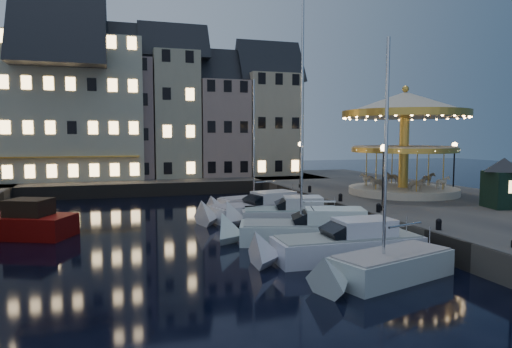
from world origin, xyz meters
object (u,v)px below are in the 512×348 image
object	(u,v)px
motorboat_b	(340,247)
streetlamp_b	(383,167)
bollard_b	(378,207)
motorboat_d	(285,216)
bollard_c	(340,197)
bollard_d	(310,189)
streetlamp_d	(454,159)
motorboat_c	(309,231)
red_fishing_boat	(9,225)
motorboat_f	(255,204)
ticket_kiosk	(504,174)
motorboat_a	(383,269)
motorboat_e	(258,211)
bollard_a	(439,224)
carousel	(405,123)
streetlamp_c	(300,158)

from	to	relation	value
motorboat_b	streetlamp_b	bearing A→B (deg)	43.08
bollard_b	motorboat_d	size ratio (longest dim) A/B	0.07
bollard_c	bollard_d	xyz separation A→B (m)	(0.00, 5.50, 0.00)
bollard_d	streetlamp_d	bearing A→B (deg)	-14.15
bollard_c	motorboat_c	size ratio (longest dim) A/B	0.04
streetlamp_b	bollard_c	bearing A→B (deg)	97.59
red_fishing_boat	motorboat_f	bearing A→B (deg)	16.22
streetlamp_d	bollard_d	xyz separation A→B (m)	(-11.90, 3.00, -2.41)
motorboat_d	ticket_kiosk	size ratio (longest dim) A/B	2.06
bollard_d	motorboat_c	bearing A→B (deg)	-113.70
motorboat_a	motorboat_e	bearing A→B (deg)	92.86
bollard_a	motorboat_c	distance (m)	6.77
bollard_a	motorboat_a	size ratio (longest dim) A/B	0.05
carousel	bollard_d	bearing A→B (deg)	154.87
motorboat_f	red_fishing_boat	size ratio (longest dim) A/B	1.29
carousel	motorboat_c	bearing A→B (deg)	-144.63
motorboat_d	ticket_kiosk	bearing A→B (deg)	-19.50
bollard_a	bollard_b	bearing A→B (deg)	90.00
bollard_a	bollard_d	world-z (taller)	same
motorboat_c	motorboat_a	bearing A→B (deg)	-88.88
motorboat_c	red_fishing_boat	distance (m)	17.78
motorboat_c	carousel	xyz separation A→B (m)	(11.94, 8.48, 6.34)
motorboat_c	motorboat_d	xyz separation A→B (m)	(0.45, 5.07, -0.04)
ticket_kiosk	motorboat_b	bearing A→B (deg)	-163.83
carousel	ticket_kiosk	size ratio (longest dim) A/B	2.67
streetlamp_b	motorboat_c	xyz separation A→B (m)	(-5.73, -1.68, -3.34)
motorboat_e	motorboat_f	distance (m)	4.01
red_fishing_boat	motorboat_d	bearing A→B (deg)	-5.64
bollard_d	ticket_kiosk	xyz separation A→B (m)	(8.70, -11.35, 1.91)
streetlamp_d	carousel	bearing A→B (deg)	-177.76
streetlamp_c	motorboat_e	world-z (taller)	streetlamp_c
motorboat_d	carousel	distance (m)	13.58
bollard_c	red_fishing_boat	world-z (taller)	red_fishing_boat
streetlamp_b	bollard_b	xyz separation A→B (m)	(-0.60, -0.50, -2.41)
motorboat_b	red_fishing_boat	distance (m)	19.47
streetlamp_c	motorboat_b	xyz separation A→B (m)	(-5.72, -18.85, -3.37)
streetlamp_c	bollard_a	xyz separation A→B (m)	(-0.60, -19.50, -2.41)
bollard_d	red_fishing_boat	world-z (taller)	red_fishing_boat
bollard_c	motorboat_e	bearing A→B (deg)	164.87
streetlamp_b	red_fishing_boat	xyz separation A→B (m)	(-22.18, 5.06, -3.31)
motorboat_d	carousel	size ratio (longest dim) A/B	0.77
streetlamp_c	motorboat_c	bearing A→B (deg)	-110.67
bollard_b	motorboat_e	world-z (taller)	motorboat_e
motorboat_b	motorboat_c	distance (m)	3.68
motorboat_c	motorboat_d	world-z (taller)	motorboat_c
bollard_b	bollard_c	xyz separation A→B (m)	(0.00, 5.00, 0.00)
motorboat_c	carousel	world-z (taller)	motorboat_c
streetlamp_c	ticket_kiosk	bearing A→B (deg)	-61.40
bollard_a	bollard_c	xyz separation A→B (m)	(0.00, 10.50, 0.00)
motorboat_d	red_fishing_boat	bearing A→B (deg)	174.36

